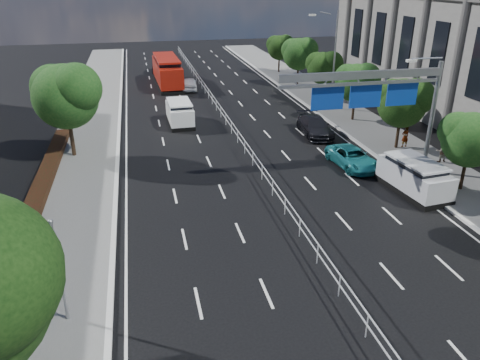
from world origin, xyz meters
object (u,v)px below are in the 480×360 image
object	(u,v)px
near_car_silver	(189,84)
overhead_gantry	(378,91)
silver_minivan	(414,177)
pedestrian_b	(441,151)
toilet_sign	(43,256)
pedestrian_a	(405,137)
near_car_dark	(160,66)
white_minivan	(180,113)
parked_car_teal	(352,158)
red_bus	(167,70)
parked_car_dark	(315,126)

from	to	relation	value
near_car_silver	overhead_gantry	bearing A→B (deg)	112.56
silver_minivan	pedestrian_b	bearing A→B (deg)	34.70
toilet_sign	near_car_silver	xyz separation A→B (m)	(9.48, 37.14, -2.24)
near_car_silver	pedestrian_a	xyz separation A→B (m)	(13.31, -22.65, 0.23)
near_car_dark	pedestrian_b	xyz separation A→B (m)	(16.70, -37.06, 0.07)
toilet_sign	overhead_gantry	xyz separation A→B (m)	(17.69, 10.05, 2.66)
white_minivan	parked_car_teal	world-z (taller)	white_minivan
overhead_gantry	near_car_dark	xyz separation A→B (m)	(-10.80, 38.24, -4.76)
near_car_dark	parked_car_teal	size ratio (longest dim) A/B	1.12
overhead_gantry	pedestrian_a	size ratio (longest dim) A/B	6.42
near_car_silver	near_car_dark	xyz separation A→B (m)	(-2.59, 11.15, 0.14)
red_bus	overhead_gantry	bearing A→B (deg)	-72.86
red_bus	near_car_silver	size ratio (longest dim) A/B	2.61
white_minivan	red_bus	xyz separation A→B (m)	(0.19, 16.05, 0.69)
near_car_silver	pedestrian_a	world-z (taller)	pedestrian_a
overhead_gantry	silver_minivan	distance (m)	5.51
white_minivan	red_bus	distance (m)	16.07
overhead_gantry	parked_car_dark	size ratio (longest dim) A/B	2.03
red_bus	near_car_dark	bearing A→B (deg)	91.44
toilet_sign	pedestrian_b	distance (m)	26.21
parked_car_dark	pedestrian_b	xyz separation A→B (m)	(6.14, -7.77, 0.18)
overhead_gantry	near_car_silver	xyz separation A→B (m)	(-8.21, 27.09, -4.90)
toilet_sign	red_bus	world-z (taller)	toilet_sign
overhead_gantry	parked_car_teal	size ratio (longest dim) A/B	2.24
overhead_gantry	near_car_silver	distance (m)	28.73
pedestrian_a	pedestrian_b	size ratio (longest dim) A/B	1.03
toilet_sign	parked_car_teal	bearing A→B (deg)	34.51
silver_minivan	near_car_silver	bearing A→B (deg)	102.12
near_car_dark	pedestrian_a	size ratio (longest dim) A/B	3.22
red_bus	near_car_dark	world-z (taller)	red_bus
near_car_dark	parked_car_teal	distance (m)	37.80
toilet_sign	near_car_silver	bearing A→B (deg)	75.68
overhead_gantry	near_car_silver	size ratio (longest dim) A/B	2.47
toilet_sign	white_minivan	xyz separation A→B (m)	(7.14, 24.39, -1.96)
overhead_gantry	near_car_dark	size ratio (longest dim) A/B	1.99
toilet_sign	near_car_silver	size ratio (longest dim) A/B	1.05
parked_car_dark	pedestrian_b	size ratio (longest dim) A/B	3.27
silver_minivan	pedestrian_b	world-z (taller)	silver_minivan
parked_car_teal	pedestrian_b	xyz separation A→B (m)	(6.14, -0.77, 0.28)
toilet_sign	parked_car_dark	xyz separation A→B (m)	(17.45, 19.00, -2.21)
white_minivan	red_bus	size ratio (longest dim) A/B	0.43
near_car_silver	white_minivan	bearing A→B (deg)	85.27
white_minivan	pedestrian_b	size ratio (longest dim) A/B	3.02
white_minivan	near_car_dark	size ratio (longest dim) A/B	0.91
overhead_gantry	parked_car_teal	bearing A→B (deg)	97.02
toilet_sign	parked_car_teal	size ratio (longest dim) A/B	0.95
parked_car_teal	parked_car_dark	world-z (taller)	parked_car_dark
overhead_gantry	pedestrian_b	bearing A→B (deg)	11.26
toilet_sign	pedestrian_b	xyz separation A→B (m)	(23.59, 11.23, -2.03)
near_car_silver	silver_minivan	world-z (taller)	silver_minivan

